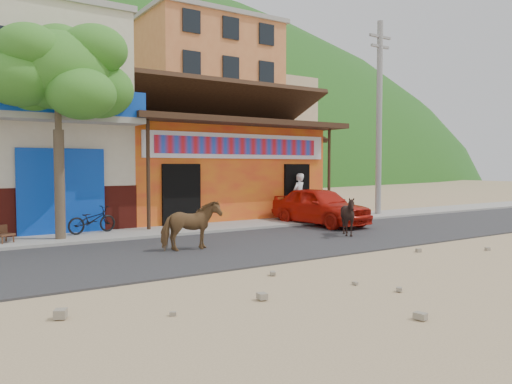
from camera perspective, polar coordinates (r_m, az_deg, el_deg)
ground at (r=11.72m, az=8.07°, el=-7.50°), size 120.00×120.00×0.00m
road at (r=13.66m, az=1.05°, el=-5.89°), size 60.00×5.00×0.04m
sidewalk at (r=16.62m, az=-5.84°, el=-4.17°), size 60.00×2.00×0.12m
dance_club at (r=20.97m, az=-6.11°, el=2.08°), size 8.00×6.00×3.60m
cafe_building at (r=18.78m, az=-27.06°, el=6.86°), size 7.00×6.00×7.00m
apartment_front at (r=36.82m, az=-6.54°, el=9.01°), size 9.00×9.00×12.00m
apartment_rear at (r=46.45m, az=0.05°, el=6.54°), size 8.00×8.00×10.00m
tree at (r=14.76m, az=-21.65°, el=6.64°), size 3.00×3.00×6.00m
utility_pole at (r=21.66m, az=13.89°, el=8.19°), size 0.24×0.24×8.00m
cow_tan at (r=12.45m, az=-7.44°, el=-3.83°), size 1.49×0.75×1.23m
cow_dark at (r=15.15m, az=10.52°, el=-2.73°), size 1.27×1.18×1.18m
red_car at (r=17.79m, az=7.30°, el=-1.60°), size 1.79×4.02×1.34m
scooter at (r=15.69m, az=-18.23°, el=-3.04°), size 1.60×0.87×0.80m
pedestrian at (r=19.58m, az=4.91°, el=-0.37°), size 0.73×0.60×1.72m
cafe_chair_right at (r=14.62m, az=-26.87°, el=-3.53°), size 0.54×0.54×0.86m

